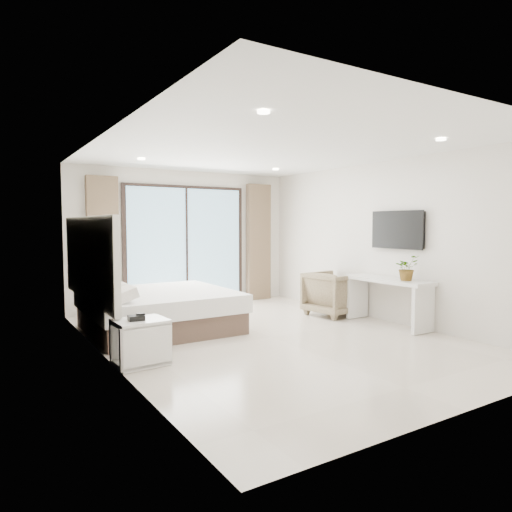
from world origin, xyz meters
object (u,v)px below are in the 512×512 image
(nightstand, at_px, (140,342))
(console_desk, at_px, (388,291))
(bed, at_px, (158,310))
(armchair, at_px, (333,291))

(nightstand, height_order, console_desk, console_desk)
(bed, relative_size, console_desk, 1.41)
(armchair, bearing_deg, nightstand, 97.59)
(nightstand, bearing_deg, armchair, 11.35)
(console_desk, height_order, armchair, armchair)
(bed, bearing_deg, console_desk, -26.74)
(bed, distance_m, nightstand, 1.76)
(bed, distance_m, armchair, 3.13)
(console_desk, distance_m, armchair, 1.12)
(bed, xyz_separation_m, armchair, (3.08, -0.55, 0.12))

